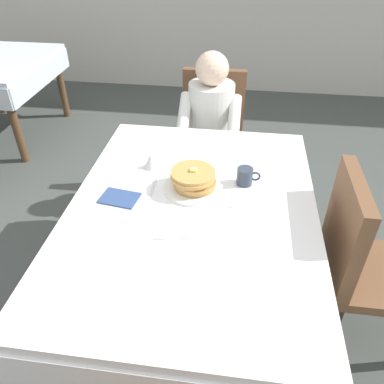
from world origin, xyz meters
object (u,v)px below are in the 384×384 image
breakfast_stack (194,179)px  spoon_near_edge (174,238)px  plate_breakfast (193,188)px  syrup_pitcher (151,161)px  cup_coffee (245,176)px  knife_right_of_plate (233,194)px  dining_table_main (192,222)px  fork_left_of_plate (153,188)px  chair_diner (212,129)px  chair_right_side (360,257)px  diner_person (210,121)px

breakfast_stack → spoon_near_edge: bearing=-96.0°
plate_breakfast → syrup_pitcher: bearing=146.2°
cup_coffee → knife_right_of_plate: 0.12m
dining_table_main → plate_breakfast: bearing=95.7°
fork_left_of_plate → knife_right_of_plate: (0.38, -0.00, 0.00)m
chair_diner → chair_right_side: bearing=123.9°
dining_table_main → diner_person: (-0.02, 1.01, 0.02)m
plate_breakfast → fork_left_of_plate: 0.19m
breakfast_stack → syrup_pitcher: 0.29m
syrup_pitcher → fork_left_of_plate: 0.19m
chair_right_side → dining_table_main: bearing=-90.0°
chair_right_side → cup_coffee: 0.64m
chair_right_side → plate_breakfast: chair_right_side is taller
diner_person → plate_breakfast: 0.89m
plate_breakfast → fork_left_of_plate: size_ratio=1.56×
cup_coffee → fork_left_of_plate: size_ratio=0.63×
knife_right_of_plate → spoon_near_edge: same height
breakfast_stack → spoon_near_edge: (-0.04, -0.34, -0.06)m
breakfast_stack → fork_left_of_plate: (-0.19, -0.02, -0.06)m
cup_coffee → syrup_pitcher: (-0.48, 0.08, -0.01)m
chair_diner → plate_breakfast: chair_diner is taller
diner_person → chair_right_side: (0.79, -1.01, -0.14)m
dining_table_main → diner_person: diner_person is taller
syrup_pitcher → chair_right_side: bearing=-15.9°
breakfast_stack → syrup_pitcher: breakfast_stack is taller
diner_person → spoon_near_edge: bearing=88.5°
diner_person → spoon_near_edge: diner_person is taller
diner_person → chair_diner: bearing=-90.0°
breakfast_stack → syrup_pitcher: size_ratio=2.73×
chair_right_side → spoon_near_edge: chair_right_side is taller
diner_person → plate_breakfast: diner_person is taller
chair_diner → spoon_near_edge: 1.40m
plate_breakfast → breakfast_stack: size_ratio=1.28×
plate_breakfast → spoon_near_edge: size_ratio=1.87×
diner_person → plate_breakfast: size_ratio=4.00×
breakfast_stack → fork_left_of_plate: bearing=-174.4°
chair_diner → fork_left_of_plate: size_ratio=5.17×
syrup_pitcher → cup_coffee: bearing=-9.8°
diner_person → cup_coffee: size_ratio=9.91×
chair_diner → breakfast_stack: (0.00, -1.04, 0.27)m
spoon_near_edge → cup_coffee: bearing=46.1°
syrup_pitcher → spoon_near_edge: 0.55m
plate_breakfast → syrup_pitcher: size_ratio=3.50×
cup_coffee → spoon_near_edge: cup_coffee is taller
cup_coffee → spoon_near_edge: (-0.27, -0.42, -0.04)m
diner_person → knife_right_of_plate: bearing=102.0°
chair_diner → diner_person: diner_person is taller
chair_diner → chair_right_side: 1.41m
diner_person → syrup_pitcher: size_ratio=14.00×
breakfast_stack → fork_left_of_plate: 0.20m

